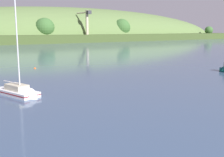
# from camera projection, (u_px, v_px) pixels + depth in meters

# --- Properties ---
(far_shoreline_hill) EXTENTS (469.12, 141.72, 58.44)m
(far_shoreline_hill) POSITION_uv_depth(u_px,v_px,m) (77.00, 40.00, 255.62)
(far_shoreline_hill) COLOR #3C4E24
(far_shoreline_hill) RESTS_ON ground
(dockside_crane) EXTENTS (5.39, 18.43, 23.81)m
(dockside_crane) POSITION_uv_depth(u_px,v_px,m) (87.00, 26.00, 210.09)
(dockside_crane) COLOR #4C4C51
(dockside_crane) RESTS_ON ground
(sailboat_midwater_white) EXTENTS (5.62, 8.94, 14.34)m
(sailboat_midwater_white) POSITION_uv_depth(u_px,v_px,m) (21.00, 94.00, 38.09)
(sailboat_midwater_white) COLOR white
(sailboat_midwater_white) RESTS_ON ground
(mooring_buoy_midchannel) EXTENTS (0.51, 0.51, 0.59)m
(mooring_buoy_midchannel) POSITION_uv_depth(u_px,v_px,m) (35.00, 69.00, 65.22)
(mooring_buoy_midchannel) COLOR #EA5B19
(mooring_buoy_midchannel) RESTS_ON ground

